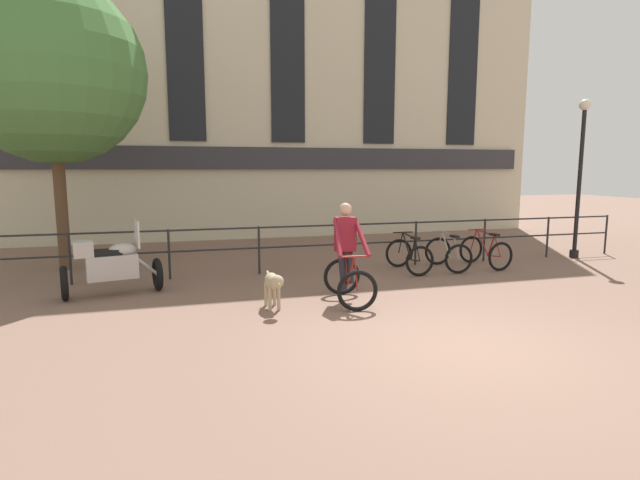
{
  "coord_description": "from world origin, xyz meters",
  "views": [
    {
      "loc": [
        -3.54,
        -5.45,
        2.31
      ],
      "look_at": [
        -1.16,
        2.86,
        1.05
      ],
      "focal_mm": 28.0,
      "sensor_mm": 36.0,
      "label": 1
    }
  ],
  "objects_px": {
    "dog": "(273,283)",
    "parked_bicycle_mid_left": "(448,254)",
    "cyclist_with_bike": "(347,258)",
    "parked_bicycle_mid_right": "(485,252)",
    "parked_bicycle_near_lamp": "(409,256)",
    "parked_motorcycle": "(111,265)",
    "street_lamp": "(580,170)"
  },
  "relations": [
    {
      "from": "street_lamp",
      "to": "parked_bicycle_near_lamp",
      "type": "bearing_deg",
      "value": -175.17
    },
    {
      "from": "parked_bicycle_near_lamp",
      "to": "street_lamp",
      "type": "height_order",
      "value": "street_lamp"
    },
    {
      "from": "cyclist_with_bike",
      "to": "parked_motorcycle",
      "type": "height_order",
      "value": "cyclist_with_bike"
    },
    {
      "from": "dog",
      "to": "parked_bicycle_mid_right",
      "type": "distance_m",
      "value": 5.84
    },
    {
      "from": "parked_motorcycle",
      "to": "parked_bicycle_mid_left",
      "type": "distance_m",
      "value": 7.12
    },
    {
      "from": "cyclist_with_bike",
      "to": "dog",
      "type": "xyz_separation_m",
      "value": [
        -1.34,
        -0.2,
        -0.32
      ]
    },
    {
      "from": "cyclist_with_bike",
      "to": "dog",
      "type": "relative_size",
      "value": 1.81
    },
    {
      "from": "cyclist_with_bike",
      "to": "parked_bicycle_near_lamp",
      "type": "xyz_separation_m",
      "value": [
        2.13,
        1.95,
        -0.41
      ]
    },
    {
      "from": "parked_motorcycle",
      "to": "parked_bicycle_mid_left",
      "type": "height_order",
      "value": "parked_motorcycle"
    },
    {
      "from": "cyclist_with_bike",
      "to": "parked_bicycle_mid_left",
      "type": "distance_m",
      "value": 3.69
    },
    {
      "from": "dog",
      "to": "street_lamp",
      "type": "relative_size",
      "value": 0.24
    },
    {
      "from": "cyclist_with_bike",
      "to": "street_lamp",
      "type": "height_order",
      "value": "street_lamp"
    },
    {
      "from": "parked_motorcycle",
      "to": "dog",
      "type": "bearing_deg",
      "value": -135.08
    },
    {
      "from": "parked_bicycle_mid_right",
      "to": "street_lamp",
      "type": "distance_m",
      "value": 3.51
    },
    {
      "from": "cyclist_with_bike",
      "to": "street_lamp",
      "type": "distance_m",
      "value": 7.55
    },
    {
      "from": "dog",
      "to": "parked_motorcycle",
      "type": "xyz_separation_m",
      "value": [
        -2.65,
        1.7,
        0.11
      ]
    },
    {
      "from": "parked_bicycle_mid_left",
      "to": "parked_bicycle_mid_right",
      "type": "xyz_separation_m",
      "value": [
        0.98,
        0.0,
        0.0
      ]
    },
    {
      "from": "parked_bicycle_mid_right",
      "to": "dog",
      "type": "bearing_deg",
      "value": 16.98
    },
    {
      "from": "dog",
      "to": "parked_bicycle_near_lamp",
      "type": "xyz_separation_m",
      "value": [
        3.47,
        2.15,
        -0.09
      ]
    },
    {
      "from": "parked_motorcycle",
      "to": "parked_bicycle_near_lamp",
      "type": "relative_size",
      "value": 1.61
    },
    {
      "from": "dog",
      "to": "parked_bicycle_mid_right",
      "type": "xyz_separation_m",
      "value": [
        5.43,
        2.15,
        -0.09
      ]
    },
    {
      "from": "parked_motorcycle",
      "to": "street_lamp",
      "type": "xyz_separation_m",
      "value": [
        11.01,
        0.86,
        1.69
      ]
    },
    {
      "from": "parked_motorcycle",
      "to": "parked_bicycle_mid_right",
      "type": "distance_m",
      "value": 8.1
    },
    {
      "from": "parked_bicycle_mid_right",
      "to": "cyclist_with_bike",
      "type": "bearing_deg",
      "value": 20.89
    },
    {
      "from": "cyclist_with_bike",
      "to": "parked_bicycle_near_lamp",
      "type": "bearing_deg",
      "value": 47.61
    },
    {
      "from": "parked_bicycle_mid_left",
      "to": "street_lamp",
      "type": "height_order",
      "value": "street_lamp"
    },
    {
      "from": "parked_bicycle_mid_left",
      "to": "street_lamp",
      "type": "xyz_separation_m",
      "value": [
        3.91,
        0.41,
        1.89
      ]
    },
    {
      "from": "dog",
      "to": "parked_bicycle_mid_left",
      "type": "xyz_separation_m",
      "value": [
        4.45,
        2.15,
        -0.09
      ]
    },
    {
      "from": "parked_motorcycle",
      "to": "street_lamp",
      "type": "height_order",
      "value": "street_lamp"
    },
    {
      "from": "cyclist_with_bike",
      "to": "parked_bicycle_mid_right",
      "type": "xyz_separation_m",
      "value": [
        4.09,
        1.95,
        -0.41
      ]
    },
    {
      "from": "parked_bicycle_mid_left",
      "to": "parked_bicycle_near_lamp",
      "type": "bearing_deg",
      "value": 3.98
    },
    {
      "from": "street_lamp",
      "to": "cyclist_with_bike",
      "type": "bearing_deg",
      "value": -161.4
    }
  ]
}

